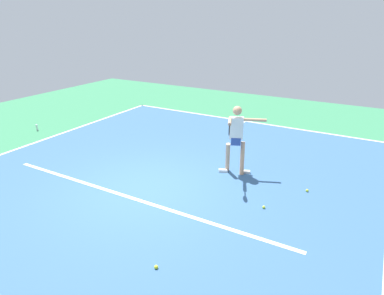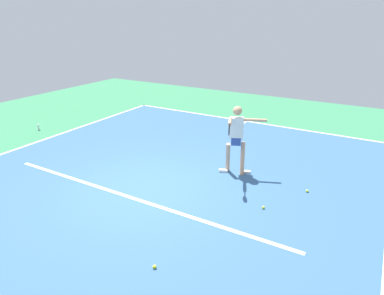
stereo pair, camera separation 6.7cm
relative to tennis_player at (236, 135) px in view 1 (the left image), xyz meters
name	(u,v)px [view 1 (the left image)]	position (x,y,z in m)	size (l,w,h in m)	color
ground_plane	(145,190)	(1.50, 1.92, -1.05)	(22.74, 22.74, 0.00)	#388456
court_surface	(145,190)	(1.50, 1.92, -1.05)	(10.31, 13.15, 0.00)	#38608E
court_line_baseline_near	(245,121)	(1.50, -4.60, -1.05)	(10.31, 0.10, 0.01)	white
court_line_sideline_right	(13,150)	(6.60, 1.92, -1.05)	(0.10, 13.15, 0.01)	white
court_line_service	(133,198)	(1.50, 2.39, -1.05)	(7.73, 0.10, 0.01)	white
court_line_centre_mark	(243,122)	(1.50, -4.40, -1.05)	(0.10, 0.30, 0.01)	white
tennis_player	(236,135)	(0.00, 0.00, 0.00)	(1.09, 1.37, 1.82)	tan
tennis_ball_near_player	(156,267)	(-0.30, 4.00, -1.02)	(0.07, 0.07, 0.07)	yellow
tennis_ball_by_baseline	(307,190)	(-1.90, 0.10, -1.02)	(0.07, 0.07, 0.07)	#C6E53D
tennis_ball_near_service_line	(264,207)	(-1.24, 1.32, -1.02)	(0.07, 0.07, 0.07)	#C6E53D
water_bottle	(37,128)	(7.64, 0.26, -0.94)	(0.07, 0.07, 0.22)	white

